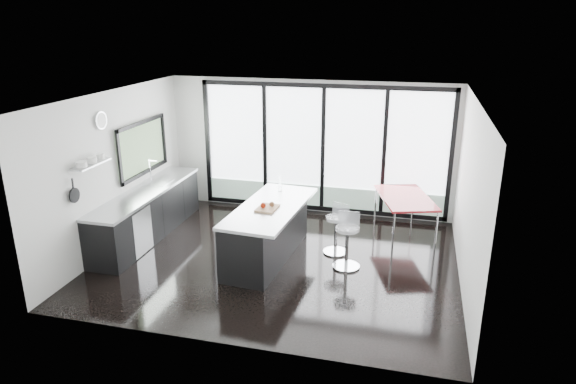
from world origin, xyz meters
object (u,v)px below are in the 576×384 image
(island, at_px, (267,231))
(bar_stool_near, at_px, (347,247))
(red_table, at_px, (404,217))
(bar_stool_far, at_px, (336,235))

(island, distance_m, bar_stool_near, 1.41)
(bar_stool_near, bearing_deg, island, 177.54)
(red_table, bearing_deg, bar_stool_far, -138.24)
(bar_stool_far, bearing_deg, bar_stool_near, -40.60)
(bar_stool_near, relative_size, bar_stool_far, 1.05)
(island, height_order, bar_stool_far, island)
(bar_stool_near, bearing_deg, red_table, 59.98)
(bar_stool_near, height_order, bar_stool_far, bar_stool_near)
(island, xyz_separation_m, bar_stool_far, (1.13, 0.46, -0.14))
(red_table, bearing_deg, bar_stool_near, -119.56)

